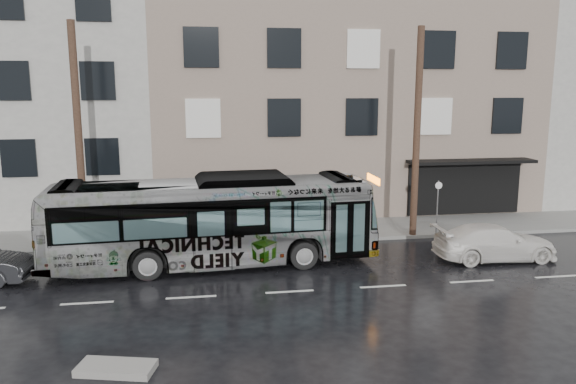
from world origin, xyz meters
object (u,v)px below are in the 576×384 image
(bus, at_px, (212,221))
(white_sedan, at_px, (495,242))
(utility_pole_front, at_px, (417,134))
(sign_post, at_px, (437,207))
(utility_pole_rear, at_px, (79,138))

(bus, distance_m, white_sedan, 10.96)
(utility_pole_front, relative_size, sign_post, 3.75)
(utility_pole_rear, relative_size, white_sedan, 1.90)
(utility_pole_front, height_order, utility_pole_rear, same)
(utility_pole_front, bearing_deg, white_sedan, -61.11)
(utility_pole_front, distance_m, utility_pole_rear, 14.00)
(utility_pole_rear, relative_size, bus, 0.74)
(bus, bearing_deg, utility_pole_rear, 60.36)
(utility_pole_rear, xyz_separation_m, white_sedan, (15.95, -3.54, -3.96))
(bus, bearing_deg, utility_pole_front, -77.67)
(white_sedan, bearing_deg, utility_pole_front, 30.76)
(utility_pole_rear, height_order, sign_post, utility_pole_rear)
(utility_pole_front, xyz_separation_m, utility_pole_rear, (-14.00, 0.00, 0.00))
(utility_pole_front, distance_m, sign_post, 3.48)
(utility_pole_rear, distance_m, bus, 6.39)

